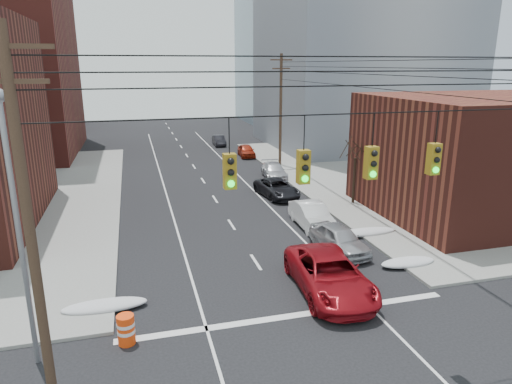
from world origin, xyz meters
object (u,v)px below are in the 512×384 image
parked_car_e (246,151)px  parked_car_a (339,239)px  parked_car_f (219,141)px  lot_car_a (5,197)px  parked_car_d (274,171)px  lot_car_b (13,189)px  construction_barrel (126,329)px  parked_car_b (312,216)px  parked_car_c (277,188)px  red_pickup (330,275)px

parked_car_e → parked_car_a: bearing=-89.7°
parked_car_f → lot_car_a: lot_car_a is taller
parked_car_d → lot_car_a: (-21.22, -3.92, 0.23)m
parked_car_a → lot_car_b: bearing=133.7°
parked_car_d → parked_car_e: (0.00, 10.37, 0.00)m
lot_car_b → parked_car_e: bearing=-51.4°
lot_car_b → construction_barrel: bearing=-149.0°
parked_car_b → parked_car_c: parked_car_b is taller
parked_car_c → construction_barrel: (-11.30, -17.14, -0.09)m
parked_car_c → parked_car_d: parked_car_c is taller
parked_car_d → construction_barrel: (-12.90, -22.98, -0.08)m
parked_car_a → parked_car_d: parked_car_a is taller
parked_car_a → parked_car_f: size_ratio=1.15×
parked_car_e → lot_car_a: lot_car_a is taller
parked_car_c → parked_car_a: bearing=-97.4°
red_pickup → parked_car_f: 39.74m
lot_car_a → lot_car_b: 2.55m
red_pickup → lot_car_a: 24.43m
parked_car_a → construction_barrel: 12.73m
parked_car_f → construction_barrel: 42.87m
parked_car_d → construction_barrel: parked_car_d is taller
parked_car_c → lot_car_a: (-19.62, 1.92, 0.22)m
lot_car_a → parked_car_a: bearing=-140.5°
parked_car_b → construction_barrel: parked_car_b is taller
parked_car_e → parked_car_d: bearing=-86.4°
parked_car_b → lot_car_b: bearing=150.4°
parked_car_b → parked_car_d: (1.60, 13.12, -0.11)m
red_pickup → parked_car_f: size_ratio=1.63×
parked_car_a → parked_car_d: (1.60, 17.12, -0.07)m
parked_car_f → lot_car_a: (-19.62, -22.30, 0.27)m
parked_car_b → lot_car_a: 21.67m
parked_car_c → lot_car_a: size_ratio=1.08×
parked_car_b → red_pickup: bearing=-105.4°
lot_car_a → parked_car_b: bearing=-131.7°
parked_car_c → parked_car_f: (0.00, 24.22, -0.05)m
parked_car_a → lot_car_b: 25.21m
parked_car_a → parked_car_c: (0.00, 11.28, -0.07)m
parked_car_d → construction_barrel: bearing=-112.6°
parked_car_e → parked_car_f: 8.17m
parked_car_f → parked_car_a: bearing=-88.3°
construction_barrel → parked_car_b: bearing=41.1°
lot_car_a → lot_car_b: (-0.06, 2.55, -0.04)m
parked_car_f → parked_car_e: bearing=-77.0°
parked_car_b → parked_car_e: parked_car_b is taller
parked_car_c → lot_car_b: bearing=159.8°
parked_car_b → construction_barrel: 15.00m
red_pickup → parked_car_d: bearing=83.0°
parked_car_c → parked_car_e: bearing=77.0°
parked_car_b → lot_car_a: lot_car_a is taller
red_pickup → parked_car_f: red_pickup is taller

